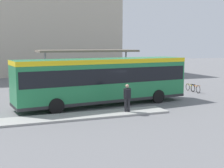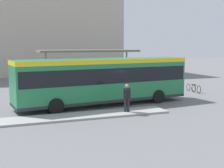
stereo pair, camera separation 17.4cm
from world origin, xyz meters
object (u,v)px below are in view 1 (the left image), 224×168
(pedestrian_waiting, at_px, (127,96))
(bicycle_yellow, at_px, (190,88))
(city_bus, at_px, (104,78))
(bicycle_orange, at_px, (196,88))

(pedestrian_waiting, height_order, bicycle_yellow, pedestrian_waiting)
(city_bus, distance_m, pedestrian_waiting, 3.25)
(city_bus, xyz_separation_m, bicycle_yellow, (9.57, 3.38, -1.57))
(bicycle_orange, bearing_deg, city_bus, -67.02)
(bicycle_yellow, bearing_deg, pedestrian_waiting, 129.59)
(pedestrian_waiting, xyz_separation_m, bicycle_yellow, (9.15, 6.50, -0.77))
(pedestrian_waiting, distance_m, bicycle_orange, 10.78)
(city_bus, relative_size, bicycle_yellow, 8.17)
(city_bus, height_order, pedestrian_waiting, city_bus)
(bicycle_orange, bearing_deg, pedestrian_waiting, -50.16)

